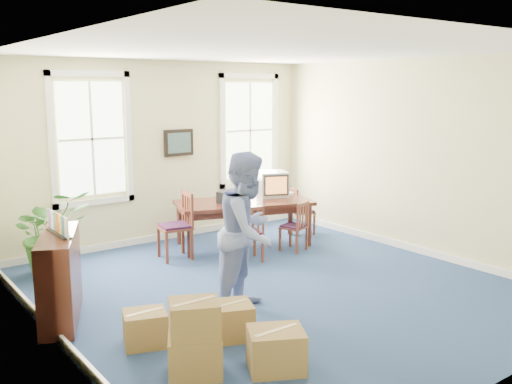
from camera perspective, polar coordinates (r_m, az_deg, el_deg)
floor at (r=7.99m, az=2.02°, el=-9.56°), size 6.50×6.50×0.00m
ceiling at (r=7.53m, az=2.18°, el=13.99°), size 6.50×6.50×0.00m
wall_back at (r=10.31m, az=-9.31°, el=3.98°), size 6.50×0.00×6.50m
wall_front at (r=5.50m, az=23.84°, el=-2.32°), size 6.50×0.00×6.50m
wall_left at (r=6.20m, az=-20.06°, el=-0.70°), size 0.00×6.50×6.50m
wall_right at (r=9.75m, az=16.01°, el=3.35°), size 0.00×6.50×6.50m
baseboard_back at (r=10.57m, az=-8.99°, el=-4.36°), size 6.00×0.04×0.12m
baseboard_left at (r=6.66m, az=-18.96°, el=-13.78°), size 0.04×6.50×0.12m
baseboard_right at (r=10.02m, az=15.47°, el=-5.43°), size 0.04×6.50×0.12m
window_left at (r=9.74m, az=-16.13°, el=5.12°), size 1.40×0.12×2.20m
window_right at (r=11.27m, az=-0.66°, el=6.18°), size 1.40×0.12×2.20m
wall_picture at (r=10.39m, az=-7.73°, el=4.91°), size 0.58×0.06×0.48m
conference_table at (r=9.99m, az=-1.23°, el=-3.12°), size 2.52×1.70×0.79m
crt_tv at (r=10.31m, az=1.68°, el=0.82°), size 0.67×0.70×0.45m
game_console at (r=10.50m, az=3.20°, el=-0.14°), size 0.19×0.22×0.05m
equipment_bag at (r=9.78m, az=-2.67°, el=-0.47°), size 0.43×0.32×0.20m
chair_near_left at (r=9.08m, az=-0.77°, el=-4.09°), size 0.50×0.50×0.91m
chair_near_right at (r=9.66m, az=3.78°, el=-3.41°), size 0.48×0.48×0.85m
chair_end_left at (r=9.25m, az=-8.15°, el=-3.39°), size 0.56×0.56×1.08m
chair_end_right at (r=10.81m, az=4.68°, el=-1.88°), size 0.49×0.49×0.87m
man at (r=6.99m, az=-0.81°, el=-4.02°), size 1.21×1.12×1.97m
credenza at (r=7.10m, az=-19.00°, el=-8.32°), size 0.87×1.35×1.03m
brochure_rack at (r=6.94m, az=-19.17°, el=-3.22°), size 0.21×0.60×0.26m
potted_plant at (r=8.96m, az=-19.76°, el=-3.77°), size 1.25×1.12×1.26m
cardboard_boxes at (r=5.80m, az=-4.94°, el=-13.38°), size 1.80×1.80×0.78m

